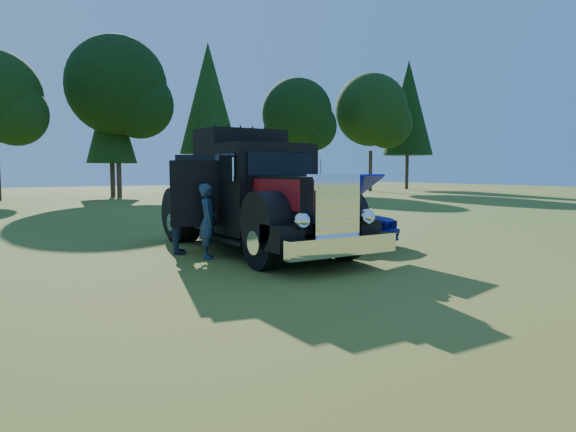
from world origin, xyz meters
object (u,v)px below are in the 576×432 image
at_px(hotrod_coupe, 328,217).
at_px(spectator_far, 182,218).
at_px(diamond_t_truck, 257,199).
at_px(spectator_near, 208,221).

relative_size(hotrod_coupe, spectator_far, 2.64).
relative_size(diamond_t_truck, spectator_near, 4.25).
bearing_deg(diamond_t_truck, spectator_near, -170.18).
bearing_deg(diamond_t_truck, spectator_far, 152.20).
bearing_deg(spectator_near, hotrod_coupe, -56.78).
height_order(spectator_near, spectator_far, spectator_near).
relative_size(spectator_near, spectator_far, 1.01).
bearing_deg(hotrod_coupe, spectator_far, 175.12).
xyz_separation_m(diamond_t_truck, hotrod_coupe, (2.49, 0.49, -0.59)).
xyz_separation_m(diamond_t_truck, spectator_near, (-1.39, -0.24, -0.44)).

